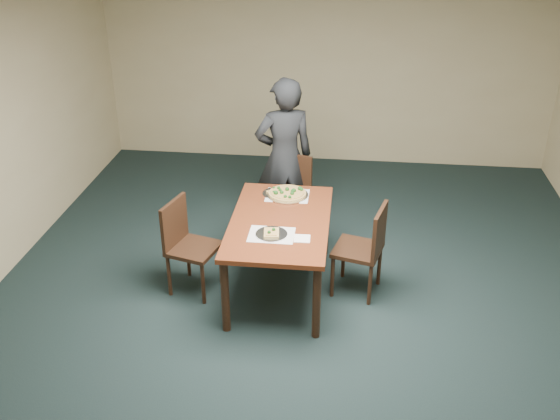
# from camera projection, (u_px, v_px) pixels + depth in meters

# --- Properties ---
(ground) EXTENTS (8.00, 8.00, 0.00)m
(ground) POSITION_uv_depth(u_px,v_px,m) (299.00, 337.00, 5.38)
(ground) COLOR black
(ground) RESTS_ON ground
(room_shell) EXTENTS (8.00, 8.00, 8.00)m
(room_shell) POSITION_uv_depth(u_px,v_px,m) (303.00, 149.00, 4.58)
(room_shell) COLOR tan
(room_shell) RESTS_ON ground
(dining_table) EXTENTS (0.90, 1.50, 0.75)m
(dining_table) POSITION_uv_depth(u_px,v_px,m) (280.00, 228.00, 5.74)
(dining_table) COLOR #512010
(dining_table) RESTS_ON ground
(chair_far) EXTENTS (0.52, 0.52, 0.91)m
(chair_far) POSITION_uv_depth(u_px,v_px,m) (290.00, 192.00, 6.75)
(chair_far) COLOR black
(chair_far) RESTS_ON ground
(chair_left) EXTENTS (0.52, 0.52, 0.91)m
(chair_left) POSITION_uv_depth(u_px,v_px,m) (186.00, 241.00, 5.82)
(chair_left) COLOR black
(chair_left) RESTS_ON ground
(chair_right) EXTENTS (0.51, 0.51, 0.91)m
(chair_right) POSITION_uv_depth(u_px,v_px,m) (366.00, 245.00, 5.75)
(chair_right) COLOR black
(chair_right) RESTS_ON ground
(diner) EXTENTS (0.74, 0.61, 1.75)m
(diner) POSITION_uv_depth(u_px,v_px,m) (284.00, 157.00, 6.69)
(diner) COLOR black
(diner) RESTS_ON ground
(placemat_main) EXTENTS (0.42, 0.32, 0.00)m
(placemat_main) POSITION_uv_depth(u_px,v_px,m) (287.00, 195.00, 6.14)
(placemat_main) COLOR white
(placemat_main) RESTS_ON dining_table
(placemat_near) EXTENTS (0.40, 0.30, 0.00)m
(placemat_near) POSITION_uv_depth(u_px,v_px,m) (271.00, 235.00, 5.45)
(placemat_near) COLOR white
(placemat_near) RESTS_ON dining_table
(pizza_pan) EXTENTS (0.41, 0.41, 0.08)m
(pizza_pan) POSITION_uv_depth(u_px,v_px,m) (288.00, 193.00, 6.13)
(pizza_pan) COLOR silver
(pizza_pan) RESTS_ON dining_table
(slice_plate_near) EXTENTS (0.28, 0.28, 0.06)m
(slice_plate_near) POSITION_uv_depth(u_px,v_px,m) (271.00, 233.00, 5.44)
(slice_plate_near) COLOR silver
(slice_plate_near) RESTS_ON dining_table
(slice_plate_far) EXTENTS (0.28, 0.28, 0.06)m
(slice_plate_far) POSITION_uv_depth(u_px,v_px,m) (276.00, 193.00, 6.17)
(slice_plate_far) COLOR silver
(slice_plate_far) RESTS_ON dining_table
(napkin) EXTENTS (0.14, 0.14, 0.01)m
(napkin) POSITION_uv_depth(u_px,v_px,m) (302.00, 239.00, 5.38)
(napkin) COLOR white
(napkin) RESTS_ON dining_table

